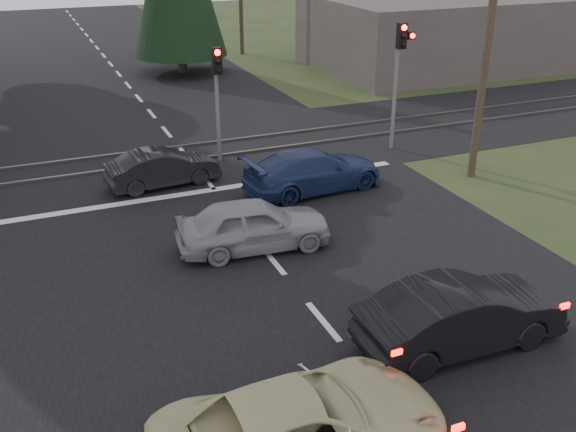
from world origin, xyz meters
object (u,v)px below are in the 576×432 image
traffic_signal_center (217,85)px  dark_car_far (163,168)px  utility_pole_near (489,35)px  traffic_signal_right (400,62)px  cream_coupe (302,426)px  dark_hatchback (461,316)px  blue_sedan (313,170)px  silver_car (254,225)px

traffic_signal_center → dark_car_far: size_ratio=1.12×
traffic_signal_center → utility_pole_near: size_ratio=0.46×
dark_car_far → traffic_signal_center: bearing=-65.1°
traffic_signal_right → cream_coupe: size_ratio=0.98×
traffic_signal_right → dark_hatchback: size_ratio=1.07×
cream_coupe → blue_sedan: bearing=-26.2°
traffic_signal_right → cream_coupe: bearing=-126.6°
blue_sedan → utility_pole_near: bearing=-105.1°
silver_car → dark_car_far: size_ratio=1.11×
traffic_signal_center → dark_hatchback: 12.74m
blue_sedan → traffic_signal_right: bearing=-66.6°
utility_pole_near → silver_car: size_ratio=2.22×
traffic_signal_center → cream_coupe: size_ratio=0.85×
dark_hatchback → silver_car: 6.16m
traffic_signal_center → dark_hatchback: (1.18, -12.51, -2.09)m
cream_coupe → dark_hatchback: size_ratio=1.10×
traffic_signal_right → silver_car: traffic_signal_right is taller
traffic_signal_right → traffic_signal_center: size_ratio=1.15×
utility_pole_near → blue_sedan: size_ratio=1.94×
dark_hatchback → dark_car_far: 11.64m
dark_hatchback → cream_coupe: bearing=110.6°
dark_hatchback → silver_car: (-2.38, 5.69, -0.03)m
silver_car → dark_car_far: 5.52m
dark_hatchback → silver_car: dark_hatchback is taller
traffic_signal_center → blue_sedan: bearing=-62.2°
traffic_signal_right → utility_pole_near: bearing=-74.7°
utility_pole_near → cream_coupe: 14.66m
dark_hatchback → dark_car_far: dark_hatchback is taller
silver_car → traffic_signal_right: bearing=-48.5°
dark_hatchback → traffic_signal_right: bearing=-25.1°
dark_hatchback → blue_sedan: size_ratio=0.94×
utility_pole_near → blue_sedan: 6.93m
cream_coupe → dark_car_far: cream_coupe is taller
dark_hatchback → silver_car: bearing=23.0°
utility_pole_near → dark_hatchback: bearing=-128.9°
cream_coupe → dark_car_far: size_ratio=1.31×
traffic_signal_right → dark_hatchback: (-5.37, -11.31, -2.59)m
traffic_signal_center → cream_coupe: 14.53m
cream_coupe → blue_sedan: blue_sedan is taller
traffic_signal_right → silver_car: size_ratio=1.16×
traffic_signal_right → dark_car_far: size_ratio=1.29×
traffic_signal_center → cream_coupe: traffic_signal_center is taller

